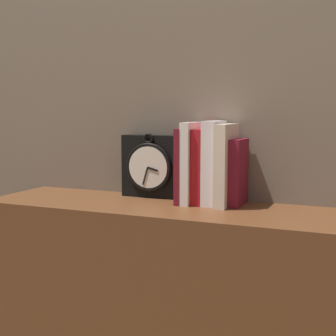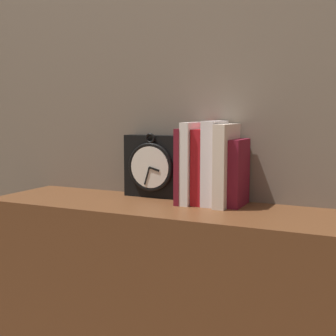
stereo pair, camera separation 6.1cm
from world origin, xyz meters
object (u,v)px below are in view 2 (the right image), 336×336
at_px(book_slot4_cream, 227,165).
at_px(book_slot0_maroon, 186,165).
at_px(book_slot1_white, 193,163).
at_px(book_slot5_maroon, 239,173).
at_px(clock, 154,166).
at_px(book_slot3_white, 215,163).
at_px(book_slot2_red, 203,166).

bearing_deg(book_slot4_cream, book_slot0_maroon, 179.04).
bearing_deg(book_slot1_white, book_slot5_maroon, 4.60).
xyz_separation_m(clock, book_slot0_maroon, (0.13, -0.04, 0.01)).
relative_size(book_slot1_white, book_slot3_white, 0.98).
bearing_deg(book_slot2_red, clock, 169.76).
bearing_deg(book_slot1_white, book_slot4_cream, -1.58).
bearing_deg(book_slot2_red, book_slot4_cream, -7.22).
height_order(book_slot3_white, book_slot4_cream, book_slot3_white).
bearing_deg(book_slot5_maroon, clock, 174.47).
bearing_deg(book_slot0_maroon, book_slot5_maroon, 4.25).
bearing_deg(book_slot5_maroon, book_slot1_white, -175.40).
xyz_separation_m(clock, book_slot5_maroon, (0.29, -0.03, -0.00)).
height_order(book_slot1_white, book_slot4_cream, book_slot1_white).
distance_m(clock, book_slot4_cream, 0.27).
relative_size(clock, book_slot5_maroon, 1.07).
bearing_deg(book_slot4_cream, book_slot1_white, 178.42).
distance_m(clock, book_slot3_white, 0.22).
height_order(book_slot0_maroon, book_slot5_maroon, book_slot0_maroon).
distance_m(book_slot1_white, book_slot4_cream, 0.11).
distance_m(book_slot0_maroon, book_slot3_white, 0.09).
xyz_separation_m(book_slot1_white, book_slot2_red, (0.03, 0.01, -0.01)).
height_order(book_slot4_cream, book_slot5_maroon, book_slot4_cream).
relative_size(clock, book_slot4_cream, 0.87).
height_order(clock, book_slot2_red, book_slot2_red).
height_order(clock, book_slot1_white, book_slot1_white).
distance_m(book_slot2_red, book_slot3_white, 0.04).
bearing_deg(clock, book_slot4_cream, -9.35).
bearing_deg(book_slot3_white, book_slot0_maroon, -175.91).
bearing_deg(book_slot0_maroon, book_slot2_red, 8.05).
relative_size(book_slot2_red, book_slot5_maroon, 1.14).
relative_size(book_slot3_white, book_slot4_cream, 1.04).
bearing_deg(clock, book_slot0_maroon, -17.41).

